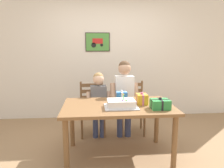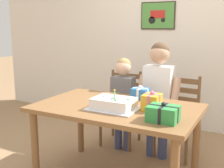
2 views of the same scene
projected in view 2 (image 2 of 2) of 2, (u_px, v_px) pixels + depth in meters
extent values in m
cube|color=silver|center=(173.00, 39.00, 4.16)|extent=(6.40, 0.08, 2.60)
cube|color=#332823|center=(158.00, 16.00, 4.15)|extent=(0.51, 0.02, 0.39)
cube|color=#4C8E3D|center=(158.00, 16.00, 4.14)|extent=(0.48, 0.01, 0.36)
cube|color=red|center=(158.00, 14.00, 4.13)|extent=(0.22, 0.01, 0.11)
cylinder|color=black|center=(152.00, 20.00, 4.19)|extent=(0.10, 0.01, 0.10)
cylinder|color=black|center=(163.00, 20.00, 4.11)|extent=(0.06, 0.01, 0.06)
cube|color=brown|center=(116.00, 108.00, 2.69)|extent=(1.51, 0.93, 0.04)
cylinder|color=brown|center=(35.00, 147.00, 2.74)|extent=(0.07, 0.07, 0.71)
cylinder|color=brown|center=(81.00, 123.00, 3.41)|extent=(0.07, 0.07, 0.71)
cylinder|color=brown|center=(196.00, 144.00, 2.79)|extent=(0.07, 0.07, 0.71)
cube|color=silver|center=(114.00, 108.00, 2.58)|extent=(0.44, 0.34, 0.01)
cube|color=white|center=(114.00, 103.00, 2.57)|extent=(0.36, 0.26, 0.09)
cylinder|color=#56C666|center=(114.00, 95.00, 2.51)|extent=(0.01, 0.01, 0.07)
sphere|color=yellow|center=(114.00, 90.00, 2.50)|extent=(0.02, 0.02, 0.02)
sphere|color=orange|center=(116.00, 100.00, 2.48)|extent=(0.01, 0.01, 0.01)
sphere|color=purple|center=(103.00, 97.00, 2.58)|extent=(0.01, 0.01, 0.01)
sphere|color=green|center=(115.00, 100.00, 2.46)|extent=(0.02, 0.02, 0.02)
sphere|color=purple|center=(112.00, 99.00, 2.50)|extent=(0.01, 0.01, 0.01)
sphere|color=yellow|center=(106.00, 95.00, 2.64)|extent=(0.01, 0.01, 0.01)
sphere|color=green|center=(113.00, 98.00, 2.53)|extent=(0.01, 0.01, 0.01)
sphere|color=green|center=(128.00, 99.00, 2.48)|extent=(0.02, 0.02, 0.02)
cube|color=gold|center=(152.00, 102.00, 2.54)|extent=(0.14, 0.17, 0.14)
cube|color=#DB668E|center=(152.00, 102.00, 2.54)|extent=(0.15, 0.02, 0.15)
cube|color=#DB668E|center=(152.00, 102.00, 2.54)|extent=(0.02, 0.18, 0.15)
sphere|color=#DB668E|center=(152.00, 93.00, 2.52)|extent=(0.04, 0.04, 0.04)
cube|color=#2D8E42|center=(163.00, 114.00, 2.24)|extent=(0.23, 0.19, 0.12)
cube|color=black|center=(163.00, 114.00, 2.24)|extent=(0.24, 0.02, 0.13)
cube|color=black|center=(163.00, 114.00, 2.24)|extent=(0.02, 0.20, 0.13)
sphere|color=black|center=(164.00, 104.00, 2.23)|extent=(0.04, 0.04, 0.04)
cube|color=#286BB7|center=(140.00, 94.00, 2.93)|extent=(0.16, 0.14, 0.11)
cube|color=white|center=(140.00, 94.00, 2.93)|extent=(0.17, 0.02, 0.11)
cube|color=white|center=(140.00, 94.00, 2.93)|extent=(0.02, 0.14, 0.11)
sphere|color=white|center=(140.00, 87.00, 2.92)|extent=(0.04, 0.04, 0.04)
cube|color=brown|center=(121.00, 110.00, 3.62)|extent=(0.45, 0.45, 0.04)
cylinder|color=brown|center=(129.00, 135.00, 3.42)|extent=(0.04, 0.04, 0.43)
cylinder|color=brown|center=(100.00, 130.00, 3.57)|extent=(0.04, 0.04, 0.43)
cylinder|color=brown|center=(139.00, 125.00, 3.76)|extent=(0.04, 0.04, 0.43)
cylinder|color=brown|center=(113.00, 121.00, 3.91)|extent=(0.04, 0.04, 0.43)
cylinder|color=brown|center=(140.00, 89.00, 3.66)|extent=(0.04, 0.04, 0.45)
cylinder|color=brown|center=(113.00, 86.00, 3.82)|extent=(0.04, 0.04, 0.45)
cube|color=brown|center=(126.00, 93.00, 3.75)|extent=(0.36, 0.05, 0.06)
cube|color=brown|center=(126.00, 84.00, 3.73)|extent=(0.36, 0.05, 0.06)
cube|color=brown|center=(126.00, 76.00, 3.71)|extent=(0.36, 0.05, 0.06)
cube|color=brown|center=(176.00, 118.00, 3.29)|extent=(0.45, 0.45, 0.04)
cylinder|color=brown|center=(186.00, 146.00, 3.08)|extent=(0.04, 0.04, 0.43)
cylinder|color=brown|center=(154.00, 139.00, 3.28)|extent=(0.04, 0.04, 0.43)
cylinder|color=brown|center=(196.00, 135.00, 3.40)|extent=(0.04, 0.04, 0.43)
cylinder|color=brown|center=(166.00, 129.00, 3.60)|extent=(0.04, 0.04, 0.43)
cylinder|color=brown|center=(199.00, 96.00, 3.31)|extent=(0.04, 0.04, 0.45)
cylinder|color=brown|center=(168.00, 92.00, 3.50)|extent=(0.04, 0.04, 0.45)
cube|color=brown|center=(182.00, 99.00, 3.42)|extent=(0.36, 0.05, 0.06)
cube|color=brown|center=(183.00, 90.00, 3.39)|extent=(0.36, 0.05, 0.06)
cube|color=brown|center=(183.00, 81.00, 3.37)|extent=(0.36, 0.05, 0.06)
cylinder|color=#38426B|center=(163.00, 137.00, 3.25)|extent=(0.11, 0.11, 0.50)
cylinder|color=#38426B|center=(151.00, 135.00, 3.31)|extent=(0.11, 0.11, 0.50)
cube|color=white|center=(158.00, 91.00, 3.17)|extent=(0.31, 0.19, 0.57)
cylinder|color=tan|center=(175.00, 95.00, 3.06)|extent=(0.08, 0.23, 0.38)
cylinder|color=tan|center=(141.00, 92.00, 3.23)|extent=(0.08, 0.23, 0.38)
sphere|color=tan|center=(160.00, 54.00, 3.09)|extent=(0.21, 0.21, 0.21)
sphere|color=brown|center=(160.00, 52.00, 3.10)|extent=(0.20, 0.20, 0.20)
cylinder|color=#38426B|center=(127.00, 134.00, 3.46)|extent=(0.09, 0.09, 0.42)
cylinder|color=#38426B|center=(118.00, 132.00, 3.51)|extent=(0.09, 0.09, 0.42)
cube|color=slate|center=(123.00, 97.00, 3.39)|extent=(0.27, 0.17, 0.48)
cylinder|color=#E0B293|center=(135.00, 100.00, 3.30)|extent=(0.08, 0.20, 0.32)
cylinder|color=#E0B293|center=(109.00, 97.00, 3.44)|extent=(0.08, 0.20, 0.32)
sphere|color=#E0B293|center=(123.00, 67.00, 3.32)|extent=(0.18, 0.18, 0.18)
sphere|color=#A87F4C|center=(124.00, 65.00, 3.33)|extent=(0.17, 0.17, 0.17)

